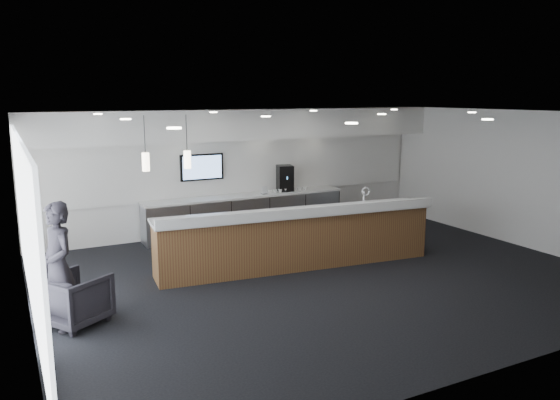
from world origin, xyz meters
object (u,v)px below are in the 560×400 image
service_counter (297,238)px  lounge_guest (58,267)px  coffee_machine (285,178)px  armchair (75,299)px

service_counter → lounge_guest: 4.55m
service_counter → coffee_machine: (1.27, 2.93, 0.70)m
lounge_guest → service_counter: bearing=85.5°
service_counter → lounge_guest: size_ratio=3.02×
coffee_machine → lounge_guest: lounge_guest is taller
service_counter → lounge_guest: lounge_guest is taller
armchair → lounge_guest: size_ratio=0.45×
armchair → lounge_guest: bearing=80.1°
coffee_machine → lounge_guest: (-5.69, -3.94, -0.34)m
lounge_guest → coffee_machine: bearing=107.3°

